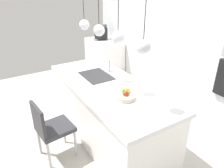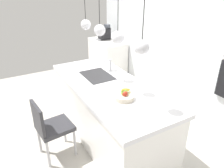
# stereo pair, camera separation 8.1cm
# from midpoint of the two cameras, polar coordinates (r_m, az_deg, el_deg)

# --- Properties ---
(floor) EXTENTS (6.60, 6.60, 0.00)m
(floor) POSITION_cam_midpoint_polar(r_m,az_deg,el_deg) (3.59, -1.52, -13.59)
(floor) COLOR #BCB7AD
(floor) RESTS_ON ground
(back_wall) EXTENTS (6.00, 0.10, 2.60)m
(back_wall) POSITION_cam_midpoint_polar(r_m,az_deg,el_deg) (3.99, 19.56, 10.11)
(back_wall) COLOR white
(back_wall) RESTS_ON ground
(kitchen_island) EXTENTS (2.30, 0.95, 0.93)m
(kitchen_island) POSITION_cam_midpoint_polar(r_m,az_deg,el_deg) (3.32, -1.62, -7.34)
(kitchen_island) COLOR white
(kitchen_island) RESTS_ON ground
(sink_basin) EXTENTS (0.56, 0.40, 0.02)m
(sink_basin) POSITION_cam_midpoint_polar(r_m,az_deg,el_deg) (3.39, -4.83, 2.11)
(sink_basin) COLOR #2D2D30
(sink_basin) RESTS_ON kitchen_island
(faucet) EXTENTS (0.02, 0.17, 0.22)m
(faucet) POSITION_cam_midpoint_polar(r_m,az_deg,el_deg) (3.42, -1.73, 5.12)
(faucet) COLOR silver
(faucet) RESTS_ON kitchen_island
(fruit_bowl) EXTENTS (0.26, 0.26, 0.16)m
(fruit_bowl) POSITION_cam_midpoint_polar(r_m,az_deg,el_deg) (2.71, 2.56, -3.07)
(fruit_bowl) COLOR beige
(fruit_bowl) RESTS_ON kitchen_island
(side_counter) EXTENTS (1.10, 0.60, 0.87)m
(side_counter) POSITION_cam_midpoint_polar(r_m,az_deg,el_deg) (5.80, -2.51, 7.19)
(side_counter) COLOR white
(side_counter) RESTS_ON ground
(coffee_machine) EXTENTS (0.20, 0.35, 0.38)m
(coffee_machine) POSITION_cam_midpoint_polar(r_m,az_deg,el_deg) (5.77, -3.32, 13.20)
(coffee_machine) COLOR black
(coffee_machine) RESTS_ON side_counter
(chair_near) EXTENTS (0.45, 0.49, 0.88)m
(chair_near) POSITION_cam_midpoint_polar(r_m,az_deg,el_deg) (3.06, -16.65, -10.90)
(chair_near) COLOR #333338
(chair_near) RESTS_ON ground
(pendant_light_left) EXTENTS (0.16, 0.16, 0.76)m
(pendant_light_left) POSITION_cam_midpoint_polar(r_m,az_deg,el_deg) (3.48, -7.98, 15.24)
(pendant_light_left) COLOR silver
(pendant_light_center_left) EXTENTS (0.16, 0.16, 0.76)m
(pendant_light_center_left) POSITION_cam_midpoint_polar(r_m,az_deg,el_deg) (3.05, -4.20, 13.97)
(pendant_light_center_left) COLOR silver
(pendant_light_center_right) EXTENTS (0.16, 0.16, 0.76)m
(pendant_light_center_right) POSITION_cam_midpoint_polar(r_m,az_deg,el_deg) (2.65, 0.70, 12.22)
(pendant_light_center_right) COLOR silver
(pendant_light_right) EXTENTS (0.16, 0.16, 0.76)m
(pendant_light_right) POSITION_cam_midpoint_polar(r_m,az_deg,el_deg) (2.27, 7.18, 9.73)
(pendant_light_right) COLOR silver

